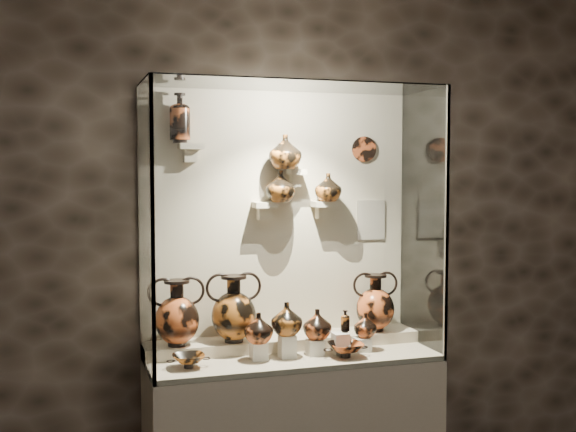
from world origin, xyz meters
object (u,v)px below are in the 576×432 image
object	(u,v)px
amphora_mid	(234,308)
lekythos_tall	(180,115)
kylix_left	(189,360)
ovoid_vase_c	(328,187)
kylix_right	(346,348)
amphora_right	(375,302)
amphora_left	(177,313)
jug_b	(287,319)
jug_c	(317,324)
ovoid_vase_a	(280,186)
lekythos_small	(345,320)
jug_e	(365,325)
jug_a	(259,328)
ovoid_vase_b	(285,152)

from	to	relation	value
amphora_mid	lekythos_tall	world-z (taller)	lekythos_tall
kylix_left	ovoid_vase_c	size ratio (longest dim) A/B	1.32
kylix_left	amphora_mid	bearing A→B (deg)	58.83
kylix_right	amphora_right	bearing A→B (deg)	46.21
amphora_left	amphora_mid	bearing A→B (deg)	4.23
amphora_left	jug_b	xyz separation A→B (m)	(0.60, -0.18, -0.04)
amphora_mid	kylix_right	size ratio (longest dim) A/B	1.54
kylix_left	ovoid_vase_c	world-z (taller)	ovoid_vase_c
amphora_left	lekythos_tall	size ratio (longest dim) A/B	1.18
jug_c	ovoid_vase_a	size ratio (longest dim) A/B	0.93
amphora_left	lekythos_small	xyz separation A→B (m)	(0.97, -0.17, -0.07)
lekythos_small	jug_e	bearing A→B (deg)	-14.62
lekythos_tall	ovoid_vase_a	xyz separation A→B (m)	(0.60, -0.03, -0.42)
lekythos_small	ovoid_vase_a	distance (m)	0.89
ovoid_vase_a	lekythos_small	bearing A→B (deg)	-40.93
amphora_left	jug_a	bearing A→B (deg)	-19.82
amphora_mid	jug_e	bearing A→B (deg)	3.06
jug_e	lekythos_tall	distance (m)	1.66
kylix_left	ovoid_vase_c	bearing A→B (deg)	40.34
ovoid_vase_a	ovoid_vase_b	distance (m)	0.21
amphora_left	lekythos_small	distance (m)	0.99
amphora_left	jug_a	distance (m)	0.48
amphora_right	ovoid_vase_b	bearing A→B (deg)	175.36
lekythos_small	ovoid_vase_a	world-z (taller)	ovoid_vase_a
jug_a	ovoid_vase_c	xyz separation A→B (m)	(0.52, 0.27, 0.79)
amphora_mid	kylix_right	bearing A→B (deg)	-9.74
lekythos_small	lekythos_tall	xyz separation A→B (m)	(-0.93, 0.26, 1.21)
jug_b	ovoid_vase_c	bearing A→B (deg)	11.40
ovoid_vase_a	ovoid_vase_b	bearing A→B (deg)	-21.94
jug_a	jug_e	world-z (taller)	jug_a
jug_a	jug_b	xyz separation A→B (m)	(0.17, 0.02, 0.04)
amphora_left	ovoid_vase_b	world-z (taller)	ovoid_vase_b
jug_b	ovoid_vase_a	world-z (taller)	ovoid_vase_a
jug_c	ovoid_vase_c	bearing A→B (deg)	65.42
ovoid_vase_b	ovoid_vase_c	size ratio (longest dim) A/B	1.19
jug_b	lekythos_tall	bearing A→B (deg)	129.71
amphora_right	jug_c	world-z (taller)	amphora_right
jug_b	lekythos_small	size ratio (longest dim) A/B	1.28
jug_b	jug_e	world-z (taller)	jug_b
amphora_left	lekythos_small	size ratio (longest dim) A/B	2.60
jug_e	ovoid_vase_b	distance (m)	1.15
amphora_left	jug_e	bearing A→B (deg)	-3.92
ovoid_vase_a	ovoid_vase_c	xyz separation A→B (m)	(0.31, 0.01, -0.01)
jug_a	amphora_mid	bearing A→B (deg)	132.29
jug_a	ovoid_vase_b	world-z (taller)	ovoid_vase_b
amphora_mid	lekythos_tall	bearing A→B (deg)	177.68
jug_b	kylix_left	bearing A→B (deg)	160.70
ovoid_vase_b	amphora_mid	bearing A→B (deg)	-148.76
jug_b	ovoid_vase_c	size ratio (longest dim) A/B	1.09
kylix_left	ovoid_vase_b	xyz separation A→B (m)	(0.65, 0.29, 1.15)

